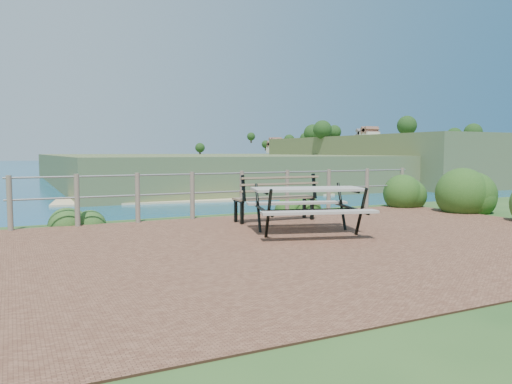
# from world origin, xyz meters

# --- Properties ---
(ground) EXTENTS (10.00, 7.00, 0.12)m
(ground) POSITION_xyz_m (0.00, 0.00, 0.00)
(ground) COLOR brown
(ground) RESTS_ON ground
(ocean) EXTENTS (1200.00, 1200.00, 0.00)m
(ocean) POSITION_xyz_m (0.00, 200.00, 0.00)
(ocean) COLOR #157583
(ocean) RESTS_ON ground
(safety_railing) EXTENTS (9.40, 0.10, 1.00)m
(safety_railing) POSITION_xyz_m (0.00, 3.35, 0.57)
(safety_railing) COLOR #6B5B4C
(safety_railing) RESTS_ON ground
(distant_bay) EXTENTS (290.00, 232.36, 24.00)m
(distant_bay) POSITION_xyz_m (173.07, 202.61, -1.52)
(distant_bay) COLOR #47592C
(distant_bay) RESTS_ON ground
(picnic_table) EXTENTS (2.03, 1.58, 0.80)m
(picnic_table) POSITION_xyz_m (0.03, 0.69, 0.51)
(picnic_table) COLOR #A39C92
(picnic_table) RESTS_ON ground
(park_bench) EXTENTS (1.73, 0.48, 0.97)m
(park_bench) POSITION_xyz_m (0.28, 2.35, 0.64)
(park_bench) COLOR brown
(park_bench) RESTS_ON ground
(shrub_right_front) EXTENTS (1.24, 1.24, 1.76)m
(shrub_right_front) POSITION_xyz_m (5.21, 1.92, 0.00)
(shrub_right_front) COLOR #1A4415
(shrub_right_front) RESTS_ON ground
(shrub_right_edge) EXTENTS (1.02, 1.02, 1.46)m
(shrub_right_edge) POSITION_xyz_m (4.81, 3.46, 0.00)
(shrub_right_edge) COLOR #1A4415
(shrub_right_edge) RESTS_ON ground
(shrub_lip_west) EXTENTS (0.74, 0.74, 0.48)m
(shrub_lip_west) POSITION_xyz_m (-3.40, 3.90, 0.00)
(shrub_lip_west) COLOR #24531F
(shrub_lip_west) RESTS_ON ground
(shrub_lip_east) EXTENTS (0.75, 0.75, 0.48)m
(shrub_lip_east) POSITION_xyz_m (1.79, 3.97, 0.00)
(shrub_lip_east) COLOR #1A4415
(shrub_lip_east) RESTS_ON ground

